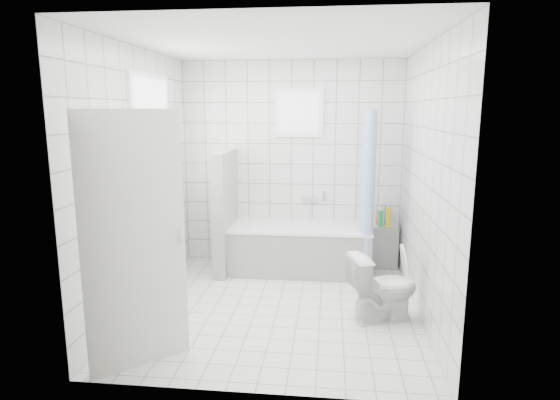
# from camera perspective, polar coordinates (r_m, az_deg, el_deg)

# --- Properties ---
(ground) EXTENTS (3.00, 3.00, 0.00)m
(ground) POSITION_cam_1_polar(r_m,az_deg,el_deg) (4.93, -0.22, -12.87)
(ground) COLOR white
(ground) RESTS_ON ground
(ceiling) EXTENTS (3.00, 3.00, 0.00)m
(ceiling) POSITION_cam_1_polar(r_m,az_deg,el_deg) (4.55, -0.24, 18.66)
(ceiling) COLOR white
(ceiling) RESTS_ON ground
(wall_back) EXTENTS (2.80, 0.02, 2.60)m
(wall_back) POSITION_cam_1_polar(r_m,az_deg,el_deg) (6.04, 1.37, 4.40)
(wall_back) COLOR white
(wall_back) RESTS_ON ground
(wall_front) EXTENTS (2.80, 0.02, 2.60)m
(wall_front) POSITION_cam_1_polar(r_m,az_deg,el_deg) (3.10, -3.34, -1.96)
(wall_front) COLOR white
(wall_front) RESTS_ON ground
(wall_left) EXTENTS (0.02, 3.00, 2.60)m
(wall_left) POSITION_cam_1_polar(r_m,az_deg,el_deg) (4.92, -16.68, 2.42)
(wall_left) COLOR white
(wall_left) RESTS_ON ground
(wall_right) EXTENTS (0.02, 3.00, 2.60)m
(wall_right) POSITION_cam_1_polar(r_m,az_deg,el_deg) (4.62, 17.31, 1.86)
(wall_right) COLOR white
(wall_right) RESTS_ON ground
(window_left) EXTENTS (0.01, 0.90, 1.40)m
(window_left) POSITION_cam_1_polar(r_m,az_deg,el_deg) (5.14, -15.11, 6.23)
(window_left) COLOR white
(window_left) RESTS_ON wall_left
(window_back) EXTENTS (0.50, 0.01, 0.50)m
(window_back) POSITION_cam_1_polar(r_m,az_deg,el_deg) (5.95, 2.34, 10.57)
(window_back) COLOR white
(window_back) RESTS_ON wall_back
(window_sill) EXTENTS (0.18, 1.02, 0.08)m
(window_sill) POSITION_cam_1_polar(r_m,az_deg,el_deg) (5.24, -14.25, -1.85)
(window_sill) COLOR white
(window_sill) RESTS_ON wall_left
(door) EXTENTS (0.62, 0.57, 2.00)m
(door) POSITION_cam_1_polar(r_m,az_deg,el_deg) (3.72, -17.26, -5.03)
(door) COLOR silver
(door) RESTS_ON ground
(bathtub) EXTENTS (1.72, 0.77, 0.58)m
(bathtub) POSITION_cam_1_polar(r_m,az_deg,el_deg) (5.87, 2.46, -5.89)
(bathtub) COLOR white
(bathtub) RESTS_ON ground
(partition_wall) EXTENTS (0.15, 0.85, 1.50)m
(partition_wall) POSITION_cam_1_polar(r_m,az_deg,el_deg) (5.83, -6.66, -1.39)
(partition_wall) COLOR white
(partition_wall) RESTS_ON ground
(tiled_ledge) EXTENTS (0.40, 0.24, 0.55)m
(tiled_ledge) POSITION_cam_1_polar(r_m,az_deg,el_deg) (6.14, 12.25, -5.51)
(tiled_ledge) COLOR white
(tiled_ledge) RESTS_ON ground
(toilet) EXTENTS (0.73, 0.56, 0.66)m
(toilet) POSITION_cam_1_polar(r_m,az_deg,el_deg) (4.63, 12.49, -10.32)
(toilet) COLOR white
(toilet) RESTS_ON ground
(curtain_rod) EXTENTS (0.02, 0.80, 0.02)m
(curtain_rod) POSITION_cam_1_polar(r_m,az_deg,el_deg) (5.60, 10.96, 10.87)
(curtain_rod) COLOR silver
(curtain_rod) RESTS_ON wall_back
(shower_curtain) EXTENTS (0.14, 0.48, 1.78)m
(shower_curtain) POSITION_cam_1_polar(r_m,az_deg,el_deg) (5.54, 10.73, 1.52)
(shower_curtain) COLOR #4271C2
(shower_curtain) RESTS_ON curtain_rod
(tub_faucet) EXTENTS (0.18, 0.06, 0.06)m
(tub_faucet) POSITION_cam_1_polar(r_m,az_deg,el_deg) (6.05, 3.66, 0.08)
(tub_faucet) COLOR silver
(tub_faucet) RESTS_ON wall_back
(sill_bottles) EXTENTS (0.14, 0.75, 0.32)m
(sill_bottles) POSITION_cam_1_polar(r_m,az_deg,el_deg) (5.17, -14.34, -0.05)
(sill_bottles) COLOR #E45897
(sill_bottles) RESTS_ON window_sill
(ledge_bottles) EXTENTS (0.17, 0.19, 0.26)m
(ledge_bottles) POSITION_cam_1_polar(r_m,az_deg,el_deg) (6.02, 12.57, -2.00)
(ledge_bottles) COLOR blue
(ledge_bottles) RESTS_ON tiled_ledge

